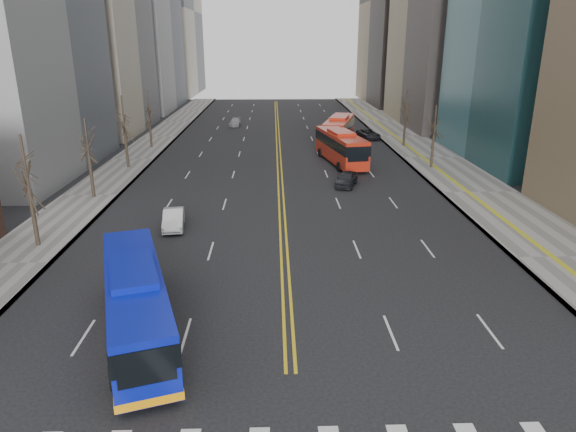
{
  "coord_description": "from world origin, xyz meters",
  "views": [
    {
      "loc": [
        -0.62,
        -12.47,
        12.66
      ],
      "look_at": [
        0.1,
        12.57,
        4.15
      ],
      "focal_mm": 32.0,
      "sensor_mm": 36.0,
      "label": 1
    }
  ],
  "objects": [
    {
      "name": "sidewalk_right",
      "position": [
        17.5,
        45.0,
        0.07
      ],
      "size": [
        7.0,
        130.0,
        0.15
      ],
      "primitive_type": "cube",
      "color": "slate",
      "rests_on": "ground"
    },
    {
      "name": "sidewalk_left",
      "position": [
        -16.5,
        45.0,
        0.07
      ],
      "size": [
        5.0,
        130.0,
        0.15
      ],
      "primitive_type": "cube",
      "color": "slate",
      "rests_on": "ground"
    },
    {
      "name": "centerline",
      "position": [
        0.0,
        55.0,
        0.01
      ],
      "size": [
        0.55,
        100.0,
        0.01
      ],
      "color": "gold",
      "rests_on": "ground"
    },
    {
      "name": "street_trees",
      "position": [
        -7.18,
        34.55,
        4.87
      ],
      "size": [
        35.2,
        47.2,
        7.6
      ],
      "color": "#33261F",
      "rests_on": "ground"
    },
    {
      "name": "blue_bus",
      "position": [
        -6.82,
        8.16,
        1.76
      ],
      "size": [
        5.83,
        11.65,
        3.35
      ],
      "color": "#0A17A3",
      "rests_on": "ground"
    },
    {
      "name": "red_bus_near",
      "position": [
        6.73,
        42.75,
        2.0
      ],
      "size": [
        4.66,
        11.64,
        3.6
      ],
      "color": "#B22513",
      "rests_on": "ground"
    },
    {
      "name": "red_bus_far",
      "position": [
        7.91,
        53.91,
        2.03
      ],
      "size": [
        5.58,
        11.83,
        3.65
      ],
      "color": "#B22513",
      "rests_on": "ground"
    },
    {
      "name": "car_white",
      "position": [
        -7.82,
        22.43,
        0.66
      ],
      "size": [
        1.88,
        4.16,
        1.32
      ],
      "primitive_type": "imported",
      "rotation": [
        0.0,
        0.0,
        0.12
      ],
      "color": "silver",
      "rests_on": "ground"
    },
    {
      "name": "car_dark_mid",
      "position": [
        6.12,
        33.32,
        0.68
      ],
      "size": [
        2.82,
        4.28,
        1.35
      ],
      "primitive_type": "imported",
      "rotation": [
        0.0,
        0.0,
        -0.34
      ],
      "color": "black",
      "rests_on": "ground"
    },
    {
      "name": "car_silver",
      "position": [
        -6.69,
        69.54,
        0.58
      ],
      "size": [
        1.87,
        4.1,
        1.16
      ],
      "primitive_type": "imported",
      "rotation": [
        0.0,
        0.0,
        -0.06
      ],
      "color": "gray",
      "rests_on": "ground"
    },
    {
      "name": "car_dark_far",
      "position": [
        12.5,
        57.78,
        0.66
      ],
      "size": [
        3.13,
        5.09,
        1.32
      ],
      "primitive_type": "imported",
      "rotation": [
        0.0,
        0.0,
        0.21
      ],
      "color": "black",
      "rests_on": "ground"
    }
  ]
}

